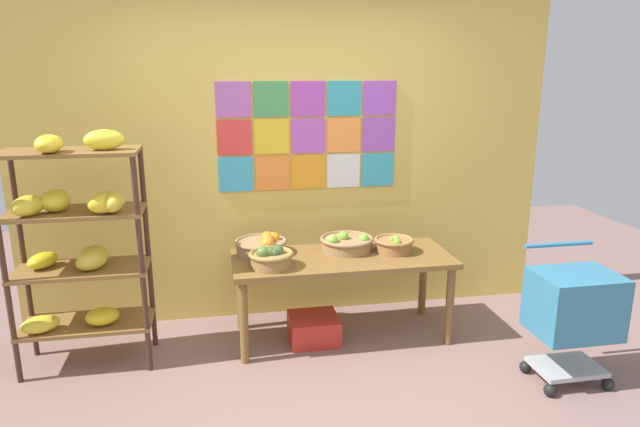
% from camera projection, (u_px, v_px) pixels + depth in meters
% --- Properties ---
extents(back_wall_with_art, '(4.22, 0.07, 2.97)m').
position_uv_depth(back_wall_with_art, '(290.00, 134.00, 4.37)').
color(back_wall_with_art, '#D7B851').
rests_on(back_wall_with_art, ground).
extents(banana_shelf_unit, '(0.85, 0.48, 1.61)m').
position_uv_depth(banana_shelf_unit, '(79.00, 237.00, 3.64)').
color(banana_shelf_unit, '#40261A').
rests_on(banana_shelf_unit, ground).
extents(display_table, '(1.61, 0.66, 0.64)m').
position_uv_depth(display_table, '(342.00, 266.00, 4.13)').
color(display_table, brown).
rests_on(display_table, ground).
extents(fruit_basket_centre, '(0.30, 0.30, 0.13)m').
position_uv_depth(fruit_basket_centre, '(394.00, 244.00, 4.20)').
color(fruit_basket_centre, '#966439').
rests_on(fruit_basket_centre, display_table).
extents(fruit_basket_back_left, '(0.31, 0.31, 0.16)m').
position_uv_depth(fruit_basket_back_left, '(271.00, 257.00, 3.87)').
color(fruit_basket_back_left, olive).
rests_on(fruit_basket_back_left, display_table).
extents(fruit_basket_right, '(0.39, 0.39, 0.16)m').
position_uv_depth(fruit_basket_right, '(262.00, 245.00, 4.16)').
color(fruit_basket_right, '#94744B').
rests_on(fruit_basket_right, display_table).
extents(fruit_basket_left, '(0.41, 0.41, 0.15)m').
position_uv_depth(fruit_basket_left, '(347.00, 243.00, 4.23)').
color(fruit_basket_left, '#967146').
rests_on(fruit_basket_left, display_table).
extents(produce_crate_under_table, '(0.36, 0.34, 0.20)m').
position_uv_depth(produce_crate_under_table, '(314.00, 329.00, 4.17)').
color(produce_crate_under_table, red).
rests_on(produce_crate_under_table, ground).
extents(shopping_cart, '(0.50, 0.43, 0.88)m').
position_uv_depth(shopping_cart, '(574.00, 308.00, 3.53)').
color(shopping_cart, black).
rests_on(shopping_cart, ground).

